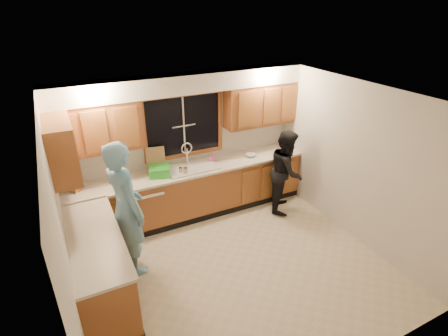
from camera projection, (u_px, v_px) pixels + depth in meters
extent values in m
plane|color=beige|center=(235.00, 267.00, 5.11)|extent=(4.20, 4.20, 0.00)
plane|color=silver|center=(238.00, 100.00, 4.02)|extent=(4.20, 4.20, 0.00)
plane|color=silver|center=(184.00, 145.00, 6.09)|extent=(4.20, 0.00, 4.20)
plane|color=silver|center=(63.00, 238.00, 3.72)|extent=(0.00, 3.80, 3.80)
plane|color=silver|center=(355.00, 163.00, 5.41)|extent=(0.00, 3.80, 3.80)
cube|color=#9D592D|center=(193.00, 192.00, 6.21)|extent=(4.20, 0.60, 0.88)
cube|color=#9D592D|center=(99.00, 268.00, 4.48)|extent=(0.60, 1.90, 0.88)
cube|color=beige|center=(192.00, 170.00, 5.99)|extent=(4.20, 0.63, 0.04)
cube|color=beige|center=(94.00, 238.00, 4.28)|extent=(0.63, 1.90, 0.04)
cube|color=#9D592D|center=(96.00, 128.00, 5.13)|extent=(1.35, 0.33, 0.75)
cube|color=#9D592D|center=(260.00, 105.00, 6.28)|extent=(1.35, 0.33, 0.75)
cube|color=#9D592D|center=(61.00, 149.00, 4.43)|extent=(0.33, 0.90, 0.75)
cube|color=white|center=(185.00, 83.00, 5.47)|extent=(4.20, 0.35, 0.30)
cube|color=black|center=(184.00, 126.00, 5.94)|extent=(1.30, 0.01, 1.00)
cube|color=#9D592D|center=(182.00, 95.00, 5.69)|extent=(1.44, 0.03, 0.07)
cube|color=#9D592D|center=(185.00, 155.00, 6.16)|extent=(1.44, 0.03, 0.07)
cube|color=#9D592D|center=(144.00, 132.00, 5.65)|extent=(0.07, 0.03, 1.00)
cube|color=#9D592D|center=(220.00, 120.00, 6.20)|extent=(0.07, 0.03, 1.00)
cube|color=silver|center=(192.00, 168.00, 5.99)|extent=(0.86, 0.52, 0.03)
cube|color=silver|center=(180.00, 175.00, 5.95)|extent=(0.38, 0.42, 0.18)
cube|color=silver|center=(203.00, 170.00, 6.12)|extent=(0.38, 0.42, 0.18)
cylinder|color=silver|center=(187.00, 155.00, 6.09)|extent=(0.04, 0.04, 0.28)
torus|color=silver|center=(187.00, 148.00, 6.03)|extent=(0.21, 0.03, 0.21)
cube|color=white|center=(146.00, 206.00, 5.87)|extent=(0.60, 0.56, 0.82)
cube|color=white|center=(107.00, 298.00, 4.02)|extent=(0.58, 0.75, 0.90)
imported|color=#6AA5C9|center=(126.00, 209.00, 4.71)|extent=(0.64, 0.82, 1.97)
imported|color=black|center=(286.00, 171.00, 6.25)|extent=(0.92, 0.94, 1.52)
cube|color=#A2622C|center=(76.00, 184.00, 5.23)|extent=(0.17, 0.16, 0.24)
cube|color=tan|center=(156.00, 159.00, 5.84)|extent=(0.32, 0.16, 0.41)
cube|color=green|center=(159.00, 171.00, 5.73)|extent=(0.41, 0.40, 0.16)
imported|color=#E6578C|center=(212.00, 157.00, 6.20)|extent=(0.09, 0.09, 0.17)
imported|color=silver|center=(251.00, 155.00, 6.44)|extent=(0.21, 0.21, 0.05)
cylinder|color=#BAAA8F|center=(181.00, 171.00, 5.79)|extent=(0.07, 0.07, 0.11)
cylinder|color=#BAAA8F|center=(186.00, 171.00, 5.74)|extent=(0.09, 0.09, 0.13)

